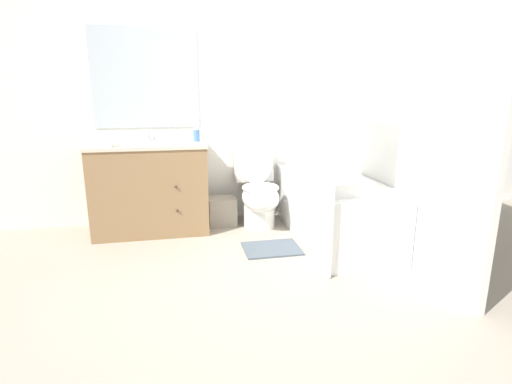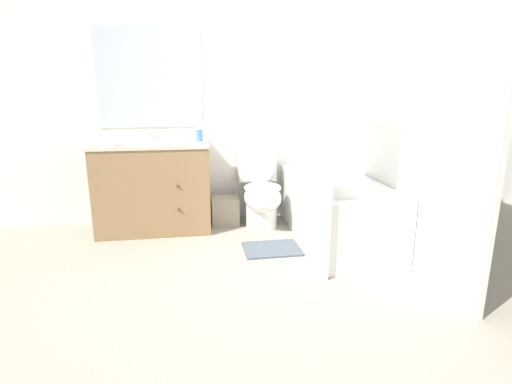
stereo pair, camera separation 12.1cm
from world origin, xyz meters
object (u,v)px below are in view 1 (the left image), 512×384
soap_dispenser (196,135)px  hand_towel_folded (99,142)px  sink_faucet (149,137)px  bathtub (332,208)px  toilet (258,190)px  tissue_box (168,138)px  vanity_cabinet (151,187)px  wastebasket (222,211)px  bath_mat (272,249)px  bath_towel_folded (349,188)px

soap_dispenser → hand_towel_folded: soap_dispenser is taller
hand_towel_folded → sink_faucet: bearing=41.8°
soap_dispenser → bathtub: bearing=-25.6°
toilet → tissue_box: (-0.85, 0.05, 0.52)m
vanity_cabinet → bathtub: (1.63, -0.50, -0.15)m
bathtub → tissue_box: 1.65m
soap_dispenser → toilet: bearing=-12.1°
wastebasket → sink_faucet: bearing=168.2°
tissue_box → soap_dispenser: bearing=16.1°
sink_faucet → tissue_box: sink_faucet is taller
bathtub → bath_mat: 0.70m
tissue_box → toilet: bearing=-3.1°
tissue_box → wastebasket: bearing=6.0°
hand_towel_folded → bath_towel_folded: bearing=-25.4°
toilet → soap_dispenser: soap_dispenser is taller
bathtub → wastebasket: 1.10m
wastebasket → bathtub: bearing=-29.6°
wastebasket → tissue_box: (-0.50, -0.05, 0.75)m
wastebasket → tissue_box: size_ratio=2.03×
toilet → bath_towel_folded: 1.15m
toilet → wastebasket: bearing=164.3°
bath_mat → soap_dispenser: bearing=126.2°
tissue_box → bath_mat: tissue_box is taller
hand_towel_folded → toilet: bearing=4.4°
hand_towel_folded → wastebasket: bearing=11.0°
tissue_box → hand_towel_folded: tissue_box is taller
tissue_box → bath_mat: 1.39m
sink_faucet → bathtub: bearing=-22.7°
sink_faucet → vanity_cabinet: bearing=-90.0°
sink_faucet → hand_towel_folded: 0.52m
tissue_box → bath_towel_folded: size_ratio=0.41×
tissue_box → bath_towel_folded: tissue_box is taller
tissue_box → soap_dispenser: 0.28m
bath_towel_folded → bath_mat: bath_towel_folded is taller
sink_faucet → bathtub: sink_faucet is taller
wastebasket → hand_towel_folded: 1.32m
vanity_cabinet → bath_mat: vanity_cabinet is taller
bath_mat → sink_faucet: bearing=138.9°
soap_dispenser → tissue_box: bearing=-163.9°
bath_towel_folded → tissue_box: bearing=141.5°
vanity_cabinet → sink_faucet: (-0.00, 0.18, 0.45)m
wastebasket → bath_towel_folded: size_ratio=0.84×
bathtub → bath_towel_folded: bearing=-101.4°
toilet → wastebasket: (-0.35, 0.10, -0.23)m
toilet → wastebasket: 0.43m
sink_faucet → bath_towel_folded: sink_faucet is taller
toilet → bathtub: toilet is taller
vanity_cabinet → toilet: (1.03, -0.06, -0.06)m
toilet → hand_towel_folded: (-1.42, -0.11, 0.52)m
tissue_box → bathtub: bearing=-18.6°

